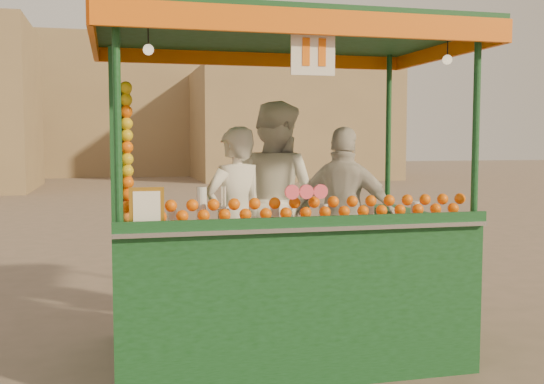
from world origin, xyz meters
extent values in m
plane|color=brown|center=(0.00, 0.00, 0.00)|extent=(90.00, 90.00, 0.00)
cube|color=#907752|center=(7.00, 24.00, 2.50)|extent=(9.00, 6.00, 5.00)
cube|color=#907752|center=(-2.00, 30.00, 3.50)|extent=(14.00, 7.00, 7.00)
cube|color=#103B15|center=(0.14, -0.07, 0.16)|extent=(2.77, 1.70, 0.32)
cylinder|color=black|center=(-0.82, -0.07, 0.19)|extent=(0.38, 0.11, 0.38)
cylinder|color=black|center=(1.09, -0.07, 0.19)|extent=(0.38, 0.11, 0.38)
cube|color=#103B15|center=(0.14, -0.76, 0.74)|extent=(2.77, 0.32, 0.85)
cube|color=#103B15|center=(-1.09, 0.04, 0.74)|extent=(0.32, 1.38, 0.85)
cube|color=#103B15|center=(1.36, 0.04, 0.74)|extent=(0.32, 1.38, 0.85)
cube|color=#B2B2B7|center=(0.14, -0.73, 1.19)|extent=(2.77, 0.49, 0.03)
cylinder|color=#103B15|center=(-1.19, -0.87, 1.91)|extent=(0.05, 0.05, 1.49)
cylinder|color=#103B15|center=(1.47, -0.87, 1.91)|extent=(0.05, 0.05, 1.49)
cylinder|color=#103B15|center=(-1.19, 0.73, 1.91)|extent=(0.05, 0.05, 1.49)
cylinder|color=#103B15|center=(1.47, 0.73, 1.91)|extent=(0.05, 0.05, 1.49)
cube|color=#103B15|center=(0.14, -0.07, 2.70)|extent=(2.98, 1.91, 0.09)
cube|color=orange|center=(0.14, -1.03, 2.62)|extent=(2.98, 0.04, 0.17)
cube|color=orange|center=(0.14, 0.89, 2.62)|extent=(2.98, 0.04, 0.17)
cube|color=orange|center=(-1.35, -0.07, 2.62)|extent=(0.04, 1.91, 0.17)
cube|color=orange|center=(1.63, -0.07, 2.62)|extent=(0.04, 1.91, 0.17)
cylinder|color=#FC4C61|center=(0.12, -0.87, 1.45)|extent=(0.11, 0.03, 0.11)
cube|color=gold|center=(-1.01, -0.87, 1.35)|extent=(0.23, 0.02, 0.30)
cube|color=white|center=(0.14, -0.94, 2.42)|extent=(0.32, 0.02, 0.32)
sphere|color=#FFE5B2|center=(-0.98, -0.79, 2.42)|extent=(0.07, 0.07, 0.07)
sphere|color=#FFE5B2|center=(1.25, -0.79, 2.42)|extent=(0.07, 0.07, 0.07)
imported|color=silver|center=(-0.21, 0.19, 1.13)|extent=(0.69, 0.59, 1.61)
imported|color=white|center=(0.24, 0.55, 1.25)|extent=(1.12, 1.14, 1.85)
imported|color=silver|center=(0.82, 0.23, 1.13)|extent=(1.01, 0.86, 1.62)
camera|label=1|loc=(-1.23, -5.24, 1.82)|focal=42.24mm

